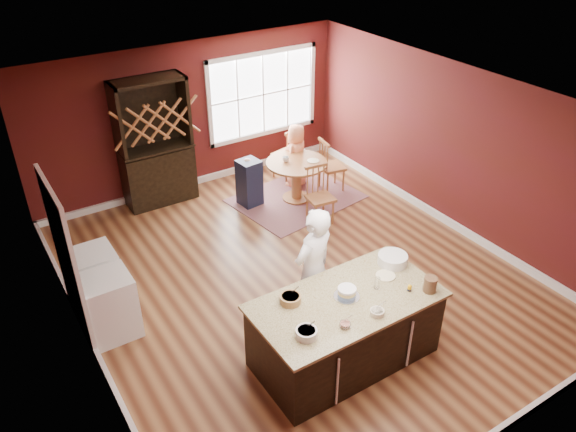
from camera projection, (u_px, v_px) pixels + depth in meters
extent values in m
plane|color=brown|center=(296.00, 276.00, 8.33)|extent=(7.00, 7.00, 0.00)
plane|color=white|center=(298.00, 102.00, 6.93)|extent=(7.00, 7.00, 0.00)
plane|color=#44160D|center=(191.00, 117.00, 10.15)|extent=(6.00, 0.00, 6.00)
plane|color=#44160D|center=(507.00, 356.00, 5.11)|extent=(6.00, 0.00, 6.00)
plane|color=#44160D|center=(72.00, 268.00, 6.25)|extent=(0.00, 7.00, 7.00)
plane|color=#44160D|center=(453.00, 148.00, 9.01)|extent=(0.00, 7.00, 7.00)
cube|color=black|center=(345.00, 332.00, 6.72)|extent=(2.14, 1.08, 0.83)
cube|color=#C7C18D|center=(347.00, 301.00, 6.47)|extent=(2.22, 1.16, 0.04)
cylinder|color=brown|center=(296.00, 198.00, 10.31)|extent=(0.51, 0.51, 0.04)
cylinder|color=brown|center=(296.00, 182.00, 10.14)|extent=(0.18, 0.18, 0.67)
cylinder|color=brown|center=(297.00, 163.00, 9.94)|extent=(1.09, 1.09, 0.04)
imported|color=white|center=(313.00, 270.00, 7.02)|extent=(0.72, 0.56, 1.74)
cylinder|color=silver|center=(306.00, 333.00, 5.92)|extent=(0.24, 0.24, 0.09)
cylinder|color=olive|center=(290.00, 299.00, 6.39)|extent=(0.25, 0.25, 0.09)
cylinder|color=white|center=(345.00, 325.00, 6.06)|extent=(0.13, 0.13, 0.05)
cylinder|color=beige|center=(377.00, 312.00, 6.22)|extent=(0.16, 0.16, 0.06)
cylinder|color=silver|center=(377.00, 283.00, 6.59)|extent=(0.07, 0.07, 0.15)
cylinder|color=#EAE8C6|center=(386.00, 276.00, 6.82)|extent=(0.24, 0.24, 0.02)
cylinder|color=white|center=(393.00, 259.00, 7.02)|extent=(0.37, 0.37, 0.13)
cylinder|color=#503D1F|center=(430.00, 284.00, 6.54)|extent=(0.16, 0.16, 0.19)
cube|color=brown|center=(296.00, 198.00, 10.32)|extent=(2.37, 1.96, 0.01)
imported|color=#F18F60|center=(296.00, 156.00, 10.48)|extent=(0.71, 0.63, 1.22)
cylinder|color=beige|center=(313.00, 161.00, 9.95)|extent=(0.22, 0.22, 0.02)
imported|color=silver|center=(286.00, 159.00, 9.92)|extent=(0.12, 0.12, 0.09)
cube|color=black|center=(155.00, 143.00, 9.68)|extent=(1.24, 0.52, 2.27)
cube|color=white|center=(110.00, 306.00, 7.10)|extent=(0.60, 0.58, 0.88)
cube|color=white|center=(95.00, 280.00, 7.56)|extent=(0.60, 0.58, 0.87)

